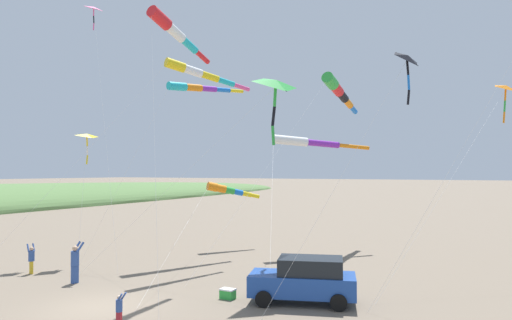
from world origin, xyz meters
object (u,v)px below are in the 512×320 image
Objects in this scene: kite_windsock_striped_overhead at (338,91)px; kite_delta_purple_drifting at (506,89)px; cooler_box at (228,294)px; person_child_green_jacket at (31,258)px; kite_windsock_long_streamer_right at (198,88)px; kite_windsock_rainbow_low_near at (198,73)px; person_adult_flyer at (75,261)px; kite_delta_magenta_far_left at (87,136)px; kite_delta_red_high_left at (408,60)px; kite_windsock_checkered_midright at (227,190)px; kite_windsock_teal_far_right at (174,31)px; kite_delta_long_streamer_left at (94,10)px; parked_car at (305,279)px; kite_windsock_blue_topmost at (308,142)px; person_bystander_far at (119,308)px; kite_delta_green_low_center at (276,85)px.

kite_delta_purple_drifting is at bearing 164.94° from kite_windsock_striped_overhead.
person_child_green_jacket reaches higher than cooler_box.
kite_windsock_long_streamer_right is 4.05m from kite_windsock_rainbow_low_near.
kite_delta_magenta_far_left is at bearing -45.47° from person_adult_flyer.
kite_windsock_checkered_midright is (14.20, -9.57, -5.52)m from kite_delta_red_high_left.
person_adult_flyer is at bearing 134.53° from kite_delta_magenta_far_left.
kite_delta_red_high_left is 0.77× the size of kite_windsock_teal_far_right.
kite_windsock_teal_far_right is at bearing 75.55° from kite_windsock_striped_overhead.
kite_windsock_checkered_midright is at bearing -111.04° from person_child_green_jacket.
kite_delta_magenta_far_left is at bearing 133.73° from kite_delta_long_streamer_left.
person_adult_flyer is 0.15× the size of kite_windsock_teal_far_right.
kite_delta_magenta_far_left is at bearing -7.55° from parked_car.
kite_windsock_blue_topmost is at bearing -82.94° from cooler_box.
kite_windsock_long_streamer_right is (12.78, -4.13, 0.71)m from kite_delta_red_high_left.
kite_delta_magenta_far_left is (19.31, -1.70, -2.07)m from kite_delta_red_high_left.
kite_delta_red_high_left reaches higher than cooler_box.
person_bystander_far is at bearing 115.61° from kite_windsock_rainbow_low_near.
person_bystander_far is 23.57m from kite_delta_long_streamer_left.
kite_windsock_teal_far_right reaches higher than kite_windsock_checkered_midright.
person_bystander_far reaches higher than cooler_box.
person_bystander_far is 0.09× the size of kite_windsock_teal_far_right.
parked_car is 0.29× the size of kite_windsock_checkered_midright.
person_adult_flyer is 0.13× the size of kite_windsock_rainbow_low_near.
kite_windsock_long_streamer_right reaches higher than person_bystander_far.
person_child_green_jacket is 0.15× the size of kite_windsock_long_streamer_right.
kite_delta_magenta_far_left reaches higher than kite_windsock_checkered_midright.
parked_car reaches higher than person_child_green_jacket.
person_adult_flyer is 0.12× the size of kite_windsock_blue_topmost.
kite_delta_green_low_center is 11.98m from kite_windsock_checkered_midright.
kite_windsock_checkered_midright is at bearing -106.82° from kite_windsock_rainbow_low_near.
person_bystander_far is (1.44, 4.76, 0.43)m from cooler_box.
kite_delta_magenta_far_left is at bearing 20.42° from kite_windsock_long_streamer_right.
cooler_box is (3.09, 1.01, -0.74)m from parked_car.
person_adult_flyer is 0.20× the size of kite_delta_red_high_left.
kite_delta_red_high_left is (-8.63, -6.08, 8.96)m from person_bystander_far.
person_adult_flyer is at bearing -28.35° from person_bystander_far.
parked_car is 3.34m from cooler_box.
kite_windsock_striped_overhead is (-7.70, -16.29, 10.09)m from person_adult_flyer.
person_child_green_jacket is 10.82m from person_bystander_far.
kite_windsock_blue_topmost is (-6.34, -13.91, 6.30)m from person_adult_flyer.
kite_delta_purple_drifting is at bearing -138.30° from kite_delta_green_low_center.
kite_windsock_rainbow_low_near reaches higher than person_child_green_jacket.
kite_delta_long_streamer_left is at bearing 31.65° from kite_windsock_striped_overhead.
kite_windsock_long_streamer_right is at bearing -132.88° from person_child_green_jacket.
kite_delta_long_streamer_left reaches higher than kite_delta_green_low_center.
kite_windsock_blue_topmost is (2.14, -9.20, -2.21)m from kite_delta_green_low_center.
kite_delta_green_low_center reaches higher than parked_car.
person_child_green_jacket is at bearing 20.07° from kite_delta_green_low_center.
kite_delta_long_streamer_left is 1.05× the size of kite_windsock_checkered_midright.
parked_car is at bearing 4.39° from kite_delta_red_high_left.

